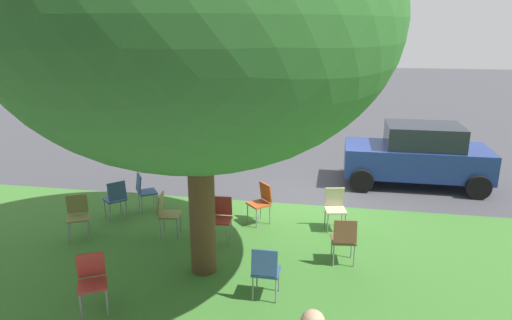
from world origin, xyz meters
TOP-DOWN VIEW (x-y plane):
  - ground at (0.00, 0.00)m, footprint 80.00×80.00m
  - grass_verge at (0.00, 3.20)m, footprint 48.00×6.00m
  - street_tree at (1.68, 3.59)m, footprint 6.14×6.14m
  - chair_0 at (3.80, 1.21)m, footprint 0.58×0.58m
  - chair_1 at (2.97, 4.99)m, footprint 0.56×0.57m
  - chair_2 at (4.21, 1.77)m, footprint 0.59×0.59m
  - chair_3 at (-0.53, 1.43)m, footprint 0.49×0.50m
  - chair_4 at (-0.71, 2.94)m, footprint 0.46×0.47m
  - chair_5 at (1.03, 1.40)m, footprint 0.59×0.59m
  - chair_6 at (2.83, 2.35)m, footprint 0.48×0.48m
  - chair_7 at (1.68, 2.36)m, footprint 0.43×0.44m
  - chair_8 at (4.53, 2.76)m, footprint 0.56×0.56m
  - chair_9 at (0.48, 4.27)m, footprint 0.42×0.43m
  - parked_car at (-2.62, -1.82)m, footprint 3.70×1.92m

SIDE VIEW (x-z plane):
  - ground at x=0.00m, z-range 0.00..0.00m
  - grass_verge at x=0.00m, z-range 0.00..0.01m
  - chair_0 at x=3.80m, z-range 0.08..0.96m
  - chair_1 at x=2.97m, z-range 0.08..0.96m
  - chair_2 at x=4.21m, z-range 0.08..0.96m
  - chair_3 at x=-0.53m, z-range 0.08..0.96m
  - chair_4 at x=-0.71m, z-range 0.08..0.96m
  - chair_5 at x=1.03m, z-range 0.08..0.96m
  - chair_6 at x=2.83m, z-range 0.08..0.96m
  - chair_7 at x=1.68m, z-range 0.08..0.96m
  - chair_8 at x=4.53m, z-range 0.08..0.96m
  - chair_9 at x=0.48m, z-range 0.08..0.96m
  - parked_car at x=-2.62m, z-range 0.01..1.66m
  - street_tree at x=1.68m, z-range 0.96..7.43m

